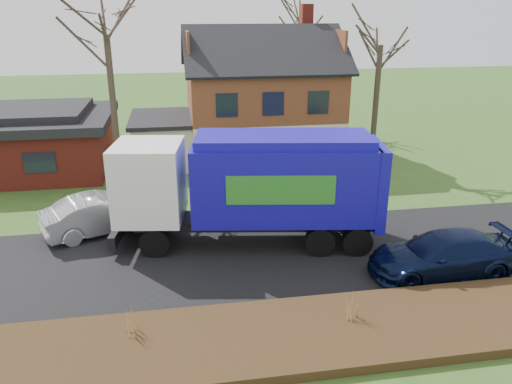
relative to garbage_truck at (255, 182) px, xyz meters
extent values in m
plane|color=#2E541C|center=(0.54, -1.22, -2.59)|extent=(120.00, 120.00, 0.00)
cube|color=black|center=(0.54, -1.22, -2.58)|extent=(80.00, 7.00, 0.02)
cube|color=#311C10|center=(0.54, -6.52, -2.44)|extent=(80.00, 3.50, 0.30)
cube|color=beige|center=(2.54, 12.78, -1.24)|extent=(9.00, 7.50, 2.70)
cube|color=#612C1B|center=(2.54, 12.78, 1.51)|extent=(9.00, 7.50, 2.80)
cube|color=maroon|center=(5.54, 13.78, 5.87)|extent=(0.70, 0.90, 1.60)
cube|color=beige|center=(-3.66, 12.28, -1.29)|extent=(3.50, 5.50, 2.60)
cube|color=black|center=(-3.66, 12.28, 0.13)|extent=(3.90, 5.90, 0.24)
cube|color=maroon|center=(-11.46, 11.78, -1.19)|extent=(9.00, 7.50, 2.80)
cube|color=black|center=(-11.46, 11.78, 0.46)|extent=(9.80, 8.20, 0.50)
cube|color=black|center=(-11.46, 11.78, 0.91)|extent=(7.00, 6.00, 0.40)
cylinder|color=black|center=(-3.97, -0.56, -2.01)|extent=(1.20, 0.56, 1.15)
cylinder|color=black|center=(-3.61, 1.74, -2.01)|extent=(1.20, 0.56, 1.15)
cylinder|color=black|center=(2.29, -1.54, -2.01)|extent=(1.20, 0.56, 1.15)
cylinder|color=black|center=(2.65, 0.77, -2.01)|extent=(1.20, 0.56, 1.15)
cylinder|color=black|center=(3.71, -1.76, -2.01)|extent=(1.20, 0.56, 1.15)
cylinder|color=black|center=(4.07, 0.54, -2.01)|extent=(1.20, 0.56, 1.15)
cube|color=black|center=(0.05, -0.01, -1.65)|extent=(9.64, 2.79, 0.39)
cube|color=white|center=(-4.06, 0.63, 0.07)|extent=(2.95, 3.14, 3.00)
cube|color=black|center=(-5.27, 0.82, 0.24)|extent=(0.46, 2.43, 1.00)
cube|color=black|center=(-5.38, 0.84, -1.98)|extent=(0.70, 2.79, 0.50)
cube|color=#140D9E|center=(1.10, -0.17, 0.07)|extent=(7.34, 3.82, 3.00)
cube|color=#140D9E|center=(1.10, -0.17, 1.74)|extent=(6.96, 3.44, 0.33)
cube|color=#140D9E|center=(4.66, -0.73, -0.04)|extent=(0.82, 2.86, 3.22)
cube|color=#287927|center=(0.71, -1.54, 0.18)|extent=(3.96, 0.66, 1.11)
cube|color=#287927|center=(1.15, 1.25, 0.18)|extent=(3.96, 0.66, 1.11)
imported|color=#B8BAC0|center=(-6.16, 2.14, -1.76)|extent=(5.30, 3.62, 1.66)
imported|color=black|center=(6.19, -3.64, -1.82)|extent=(5.32, 2.20, 1.54)
cylinder|color=#3F3125|center=(-5.97, 7.90, 1.32)|extent=(0.32, 0.32, 7.81)
cylinder|color=#3A3323|center=(8.52, 8.87, 0.96)|extent=(0.32, 0.32, 7.10)
cylinder|color=#3A3223|center=(6.86, 20.58, 1.42)|extent=(0.31, 0.31, 8.02)
cone|color=#AD894C|center=(-4.49, -5.87, -1.87)|extent=(0.04, 0.04, 0.85)
cone|color=#AD894C|center=(-4.63, -5.87, -1.87)|extent=(0.04, 0.04, 0.85)
cone|color=#AD894C|center=(-4.35, -5.87, -1.87)|extent=(0.04, 0.04, 0.85)
cone|color=#AD894C|center=(-4.49, -5.75, -1.87)|extent=(0.04, 0.04, 0.85)
cone|color=#AD894C|center=(-4.49, -5.98, -1.87)|extent=(0.04, 0.04, 0.85)
cone|color=#A17C47|center=(1.91, -6.18, -1.86)|extent=(0.04, 0.04, 0.86)
cone|color=#A17C47|center=(1.78, -6.18, -1.86)|extent=(0.04, 0.04, 0.86)
cone|color=#A17C47|center=(2.05, -6.18, -1.86)|extent=(0.04, 0.04, 0.86)
cone|color=#A17C47|center=(1.91, -6.07, -1.86)|extent=(0.04, 0.04, 0.86)
cone|color=#A17C47|center=(1.91, -6.29, -1.86)|extent=(0.04, 0.04, 0.86)
camera|label=1|loc=(-3.00, -18.19, 6.41)|focal=35.00mm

